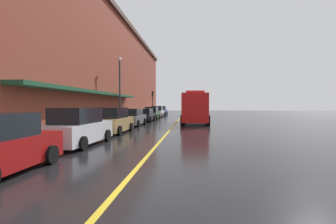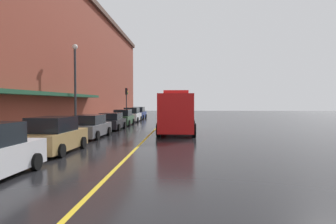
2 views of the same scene
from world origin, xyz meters
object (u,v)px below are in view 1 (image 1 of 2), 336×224
parked_car_6 (157,112)px  parking_meter_2 (156,110)px  parked_car_4 (145,115)px  parked_car_5 (152,113)px  parked_car_3 (132,118)px  parking_meter_0 (151,110)px  traffic_light_near (153,98)px  fire_truck (195,108)px  street_lamp_left (120,82)px  parked_car_2 (112,121)px  parking_meter_1 (88,119)px  parked_car_7 (162,111)px  parked_car_1 (78,128)px

parked_car_6 → parking_meter_2: 7.47m
parked_car_4 → parked_car_5: (0.04, 5.18, 0.07)m
parked_car_5 → parking_meter_2: size_ratio=3.18×
parked_car_4 → parked_car_3: bearing=-180.0°
parked_car_5 → parked_car_6: size_ratio=0.99×
parking_meter_0 → parking_meter_2: (0.00, 5.58, 0.00)m
parked_car_5 → traffic_light_near: 9.61m
fire_truck → street_lamp_left: bearing=-79.8°
parking_meter_2 → street_lamp_left: size_ratio=0.19×
parked_car_4 → parking_meter_2: parked_car_4 is taller
parked_car_2 → parked_car_3: bearing=2.7°
parked_car_4 → fire_truck: 6.59m
parked_car_6 → parking_meter_1: size_ratio=3.23×
parked_car_6 → fire_truck: (6.08, -13.61, 0.78)m
parked_car_5 → parked_car_6: bearing=0.5°
parked_car_6 → parked_car_7: (-0.06, 5.98, -0.01)m
fire_truck → street_lamp_left: street_lamp_left is taller
fire_truck → parking_meter_1: size_ratio=6.27×
parked_car_4 → parked_car_7: bearing=0.6°
parking_meter_2 → parked_car_7: bearing=-45.7°
parked_car_1 → parked_car_6: parked_car_1 is taller
parked_car_2 → parked_car_3: (-0.09, 6.34, -0.07)m
parking_meter_1 → parking_meter_0: bearing=90.0°
parked_car_1 → street_lamp_left: bearing=10.5°
street_lamp_left → parked_car_6: bearing=82.4°
fire_truck → street_lamp_left: size_ratio=1.20×
parked_car_2 → parking_meter_1: bearing=120.0°
parked_car_2 → parked_car_4: parked_car_2 is taller
parked_car_5 → fire_truck: fire_truck is taller
traffic_light_near → parking_meter_1: bearing=-90.1°
parking_meter_1 → street_lamp_left: (-0.60, 9.44, 3.34)m
fire_truck → traffic_light_near: size_ratio=1.94×
parked_car_3 → parked_car_7: parked_car_7 is taller
parked_car_4 → parking_meter_0: 13.04m
parked_car_1 → parked_car_7: parked_car_1 is taller
parked_car_6 → parking_meter_0: 2.24m
fire_truck → parked_car_5: bearing=-140.7°
parked_car_7 → parking_meter_0: parked_car_7 is taller
parking_meter_2 → fire_truck: bearing=-70.4°
parking_meter_1 → street_lamp_left: 10.03m
parked_car_3 → parking_meter_1: (-1.35, -7.10, 0.29)m
parking_meter_0 → street_lamp_left: street_lamp_left is taller
parked_car_1 → parked_car_3: bearing=2.6°
parked_car_3 → parking_meter_1: size_ratio=3.61×
street_lamp_left → parked_car_3: bearing=-50.2°
parked_car_1 → traffic_light_near: (-1.41, 32.11, 2.29)m
parking_meter_0 → parked_car_7: bearing=72.6°
parked_car_2 → parked_car_4: size_ratio=1.06×
parked_car_1 → parked_car_6: 28.93m
parked_car_4 → parked_car_7: parked_car_7 is taller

